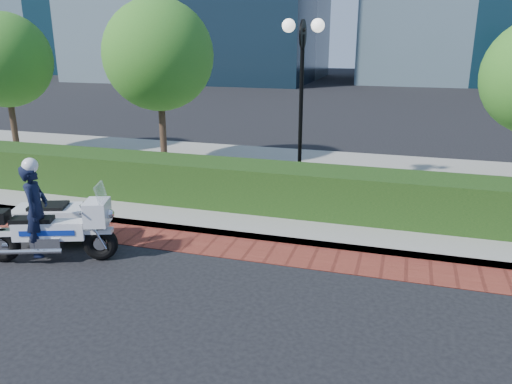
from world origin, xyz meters
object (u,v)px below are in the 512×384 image
(tree_a, at_px, (4,60))
(tree_b, at_px, (159,55))
(police_motorcycle, at_px, (50,220))
(lamppost, at_px, (302,79))

(tree_a, height_order, tree_b, tree_b)
(tree_a, distance_m, police_motorcycle, 9.21)
(tree_a, bearing_deg, lamppost, -7.41)
(tree_b, relative_size, police_motorcycle, 1.99)
(tree_b, bearing_deg, lamppost, -16.11)
(lamppost, xyz_separation_m, tree_b, (-4.50, 1.30, 0.48))
(lamppost, bearing_deg, tree_b, 163.89)
(tree_b, xyz_separation_m, police_motorcycle, (0.80, -6.21, -2.77))
(lamppost, xyz_separation_m, police_motorcycle, (-3.70, -4.91, -2.29))
(lamppost, relative_size, tree_a, 0.92)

